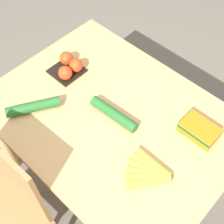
# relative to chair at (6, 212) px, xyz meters

# --- Properties ---
(ground_plane) EXTENTS (12.00, 12.00, 0.00)m
(ground_plane) POSITION_rel_chair_xyz_m (-0.10, -0.65, -0.50)
(ground_plane) COLOR #665B51
(dining_table) EXTENTS (1.24, 0.92, 0.74)m
(dining_table) POSITION_rel_chair_xyz_m (-0.10, -0.65, 0.14)
(dining_table) COLOR tan
(dining_table) RESTS_ON ground_plane
(chair) EXTENTS (0.44, 0.42, 0.97)m
(chair) POSITION_rel_chair_xyz_m (0.00, 0.00, 0.00)
(chair) COLOR #A87547
(chair) RESTS_ON ground_plane
(banana_bunch) EXTENTS (0.20, 0.18, 0.03)m
(banana_bunch) POSITION_rel_chair_xyz_m (-0.43, -0.54, 0.26)
(banana_bunch) COLOR brown
(banana_bunch) RESTS_ON dining_table
(tomato_pack) EXTENTS (0.17, 0.17, 0.09)m
(tomato_pack) POSITION_rel_chair_xyz_m (0.28, -0.71, 0.28)
(tomato_pack) COLOR black
(tomato_pack) RESTS_ON dining_table
(carrot_bag) EXTENTS (0.18, 0.12, 0.05)m
(carrot_bag) POSITION_rel_chair_xyz_m (-0.47, -0.86, 0.27)
(carrot_bag) COLOR orange
(carrot_bag) RESTS_ON dining_table
(cucumber_near) EXTENTS (0.27, 0.07, 0.05)m
(cucumber_near) POSITION_rel_chair_xyz_m (-0.11, -0.65, 0.27)
(cucumber_near) COLOR #236028
(cucumber_near) RESTS_ON dining_table
(cucumber_far) EXTENTS (0.18, 0.26, 0.05)m
(cucumber_far) POSITION_rel_chair_xyz_m (0.21, -0.41, 0.27)
(cucumber_far) COLOR #236028
(cucumber_far) RESTS_ON dining_table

